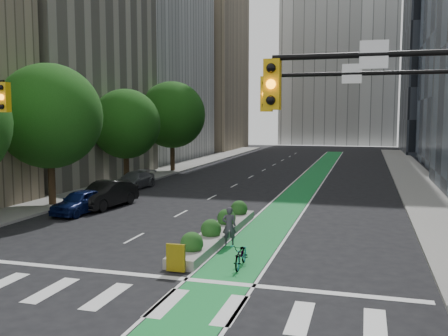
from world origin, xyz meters
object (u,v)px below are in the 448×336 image
Objects in this scene: bicycle at (241,255)px; cyclist at (229,226)px; median_planter at (218,230)px; parked_car_left_near at (80,202)px; parked_car_left_mid at (106,194)px; parked_car_left_far at (134,180)px.

cyclist is at bearing 111.04° from bicycle.
median_planter is at bearing -64.05° from cyclist.
parked_car_left_near is at bearing 159.80° from median_planter.
bicycle is at bearing -28.25° from parked_car_left_near.
parked_car_left_mid reaches higher than parked_car_left_near.
bicycle is 21.45m from parked_car_left_far.
parked_car_left_mid is 1.08× the size of parked_car_left_far.
bicycle is at bearing 98.92° from cyclist.
median_planter is at bearing -25.85° from parked_car_left_mid.
parked_car_left_near is at bearing 144.95° from bicycle.
bicycle is 13.53m from parked_car_left_near.
median_planter reaches higher than bicycle.
median_planter is 5.87× the size of bicycle.
parked_car_left_mid is at bearing -73.18° from parked_car_left_far.
bicycle is at bearing -34.63° from parked_car_left_mid.
cyclist is at bearing -18.75° from parked_car_left_near.
parked_car_left_near is (-11.36, 7.34, 0.23)m from bicycle.
parked_car_left_mid is (0.46, 2.17, 0.11)m from parked_car_left_near.
median_planter is 4.45m from bicycle.
bicycle is 0.36× the size of parked_car_left_mid.
cyclist is 18.30m from parked_car_left_far.
cyclist reaches higher than parked_car_left_mid.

